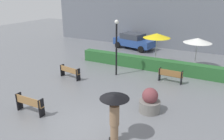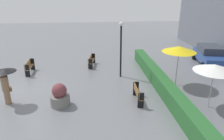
% 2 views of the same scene
% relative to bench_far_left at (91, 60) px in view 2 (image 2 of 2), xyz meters
% --- Properties ---
extents(ground_plane, '(60.00, 60.00, 0.00)m').
position_rel_bench_far_left_xyz_m(ground_plane, '(4.26, -4.17, -0.49)').
color(ground_plane, slate).
extents(bench_far_left, '(1.69, 0.59, 0.82)m').
position_rel_bench_far_left_xyz_m(bench_far_left, '(0.00, 0.00, 0.00)').
color(bench_far_left, '#9E7242').
rests_on(bench_far_left, ground).
extents(bench_back_row, '(1.56, 0.37, 0.86)m').
position_rel_bench_far_left_xyz_m(bench_back_row, '(6.24, 2.46, 0.02)').
color(bench_back_row, olive).
rests_on(bench_back_row, ground).
extents(bench_near_left, '(1.61, 0.33, 0.90)m').
position_rel_bench_far_left_xyz_m(bench_near_left, '(1.14, -4.60, 0.04)').
color(bench_near_left, '#9E7242').
rests_on(bench_near_left, ground).
extents(pedestrian_with_umbrella, '(1.14, 1.14, 2.00)m').
position_rel_bench_far_left_xyz_m(pedestrian_with_umbrella, '(5.74, -4.55, 0.89)').
color(pedestrian_with_umbrella, '#8C6B4C').
rests_on(pedestrian_with_umbrella, ground).
extents(planter_pot, '(1.04, 1.04, 1.25)m').
position_rel_bench_far_left_xyz_m(planter_pot, '(6.25, -1.74, 0.04)').
color(planter_pot, slate).
rests_on(planter_pot, ground).
extents(lamp_post, '(0.28, 0.28, 3.87)m').
position_rel_bench_far_left_xyz_m(lamp_post, '(2.52, 2.04, 1.88)').
color(lamp_post, black).
rests_on(lamp_post, ground).
extents(patio_umbrella_yellow, '(2.09, 2.09, 2.58)m').
position_rel_bench_far_left_xyz_m(patio_umbrella_yellow, '(4.31, 5.41, 1.90)').
color(patio_umbrella_yellow, silver).
rests_on(patio_umbrella_yellow, ground).
extents(patio_umbrella_white, '(2.06, 2.06, 2.37)m').
position_rel_bench_far_left_xyz_m(patio_umbrella_white, '(7.23, 6.06, 1.70)').
color(patio_umbrella_white, silver).
rests_on(patio_umbrella_white, ground).
extents(hedge_strip, '(12.54, 0.70, 0.90)m').
position_rel_bench_far_left_xyz_m(hedge_strip, '(4.87, 4.23, -0.04)').
color(hedge_strip, '#28602D').
rests_on(hedge_strip, ground).
extents(parked_car, '(4.48, 2.69, 1.57)m').
position_rel_bench_far_left_xyz_m(parked_car, '(0.69, 9.70, 0.32)').
color(parked_car, '#28478C').
rests_on(parked_car, ground).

